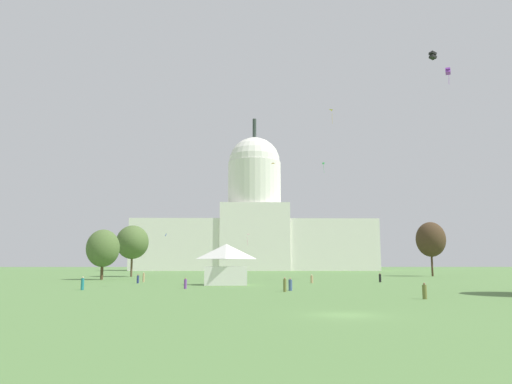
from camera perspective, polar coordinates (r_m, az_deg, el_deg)
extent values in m
plane|color=#567F42|center=(34.41, 10.49, -14.05)|extent=(800.00, 800.00, 0.00)
cube|color=silver|center=(230.38, -7.26, -6.23)|extent=(56.33, 24.61, 23.47)
cube|color=silver|center=(231.50, 6.84, -6.25)|extent=(56.33, 24.61, 23.47)
cube|color=silver|center=(229.37, -0.19, -5.40)|extent=(31.58, 27.07, 30.56)
cylinder|color=silver|center=(232.11, -0.19, 0.94)|extent=(25.26, 25.26, 20.79)
sphere|color=silver|center=(234.01, -0.19, 3.45)|extent=(24.64, 24.64, 24.64)
cylinder|color=#2D3833|center=(238.09, -0.19, 7.48)|extent=(1.80, 1.80, 9.55)
cube|color=white|center=(79.10, -3.54, -9.81)|extent=(6.74, 5.36, 2.92)
pyramid|color=white|center=(79.09, -3.51, -7.00)|extent=(7.08, 5.63, 2.41)
cylinder|color=brown|center=(130.16, -14.44, -8.26)|extent=(0.53, 0.53, 6.23)
ellipsoid|color=#4C6633|center=(130.27, -14.35, -5.74)|extent=(11.32, 12.01, 8.68)
cylinder|color=#42301E|center=(138.27, 20.01, -7.86)|extent=(0.51, 0.51, 6.96)
ellipsoid|color=#42301E|center=(138.41, 19.88, -5.27)|extent=(7.87, 7.43, 9.29)
cylinder|color=#4C3823|center=(108.25, -17.68, -8.69)|extent=(0.59, 0.59, 4.22)
ellipsoid|color=#4C6633|center=(108.28, -17.57, -6.32)|extent=(7.94, 7.49, 7.92)
cylinder|color=#3D5684|center=(62.95, 4.07, -10.88)|extent=(0.61, 0.61, 1.38)
sphere|color=#A37556|center=(62.92, 4.06, -10.16)|extent=(0.27, 0.27, 0.21)
cylinder|color=#1E757A|center=(68.13, -19.75, -10.17)|extent=(0.53, 0.53, 1.51)
sphere|color=beige|center=(68.10, -19.72, -9.45)|extent=(0.30, 0.30, 0.23)
cylinder|color=olive|center=(50.99, 19.23, -11.06)|extent=(0.43, 0.43, 1.36)
sphere|color=brown|center=(50.95, 19.18, -10.17)|extent=(0.21, 0.21, 0.21)
cylinder|color=#703D93|center=(68.06, -8.32, -10.67)|extent=(0.49, 0.49, 1.29)
sphere|color=#A37556|center=(68.03, -8.30, -10.04)|extent=(0.26, 0.26, 0.21)
cylinder|color=navy|center=(87.65, -13.74, -9.97)|extent=(0.44, 0.44, 1.31)
sphere|color=brown|center=(87.62, -13.72, -9.47)|extent=(0.28, 0.28, 0.24)
cylinder|color=olive|center=(60.39, 3.41, -10.93)|extent=(0.42, 0.42, 1.53)
sphere|color=#A37556|center=(60.36, 3.40, -10.10)|extent=(0.23, 0.23, 0.21)
cylinder|color=tan|center=(93.00, -13.10, -9.81)|extent=(0.41, 0.41, 1.55)
sphere|color=beige|center=(92.98, -13.08, -9.27)|extent=(0.24, 0.24, 0.21)
cylinder|color=tan|center=(86.81, 6.59, -10.19)|extent=(0.61, 0.61, 1.26)
sphere|color=beige|center=(86.79, 6.58, -9.70)|extent=(0.31, 0.31, 0.24)
cylinder|color=black|center=(92.82, 14.40, -9.81)|extent=(0.60, 0.60, 1.43)
sphere|color=brown|center=(92.80, 14.38, -9.29)|extent=(0.34, 0.34, 0.24)
cube|color=black|center=(105.93, 20.09, 14.68)|extent=(1.50, 1.44, 0.77)
cube|color=black|center=(106.21, 20.07, 15.04)|extent=(1.50, 1.44, 0.77)
cube|color=green|center=(186.45, 7.94, 3.32)|extent=(0.80, 0.77, 0.40)
cube|color=green|center=(186.53, 7.94, 3.43)|extent=(0.80, 0.77, 0.40)
cylinder|color=green|center=(186.10, 7.97, 2.76)|extent=(0.27, 0.27, 3.43)
cube|color=purple|center=(111.17, 21.67, 12.94)|extent=(1.32, 1.36, 0.76)
cube|color=purple|center=(111.38, 21.65, 13.22)|extent=(1.32, 1.36, 0.76)
cylinder|color=purple|center=(110.72, 21.76, 12.25)|extent=(0.29, 0.28, 2.40)
pyramid|color=gold|center=(149.31, 9.07, 9.41)|extent=(1.63, 1.94, 0.15)
cylinder|color=gold|center=(148.76, 8.96, 8.52)|extent=(0.12, 0.33, 2.96)
pyramid|color=orange|center=(177.05, 1.95, 3.36)|extent=(1.56, 1.38, 0.27)
pyramid|color=pink|center=(183.15, -1.02, -5.11)|extent=(1.32, 1.12, 0.23)
cylinder|color=pink|center=(183.35, -1.01, -5.80)|extent=(0.57, 0.28, 3.34)
cube|color=blue|center=(204.07, -10.57, -4.99)|extent=(0.77, 0.97, 1.18)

